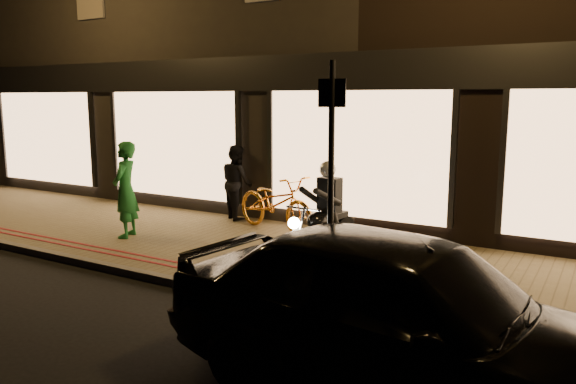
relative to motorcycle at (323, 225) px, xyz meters
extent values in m
plane|color=black|center=(-0.45, -1.79, -0.73)|extent=(90.00, 90.00, 0.00)
cube|color=brown|center=(-0.45, 0.21, -0.67)|extent=(50.00, 4.00, 0.12)
cube|color=#59544C|center=(-0.45, -1.74, -0.67)|extent=(50.00, 0.14, 0.12)
cube|color=maroon|center=(-0.45, -1.34, -0.61)|extent=(50.00, 0.06, 0.01)
cube|color=maroon|center=(-0.45, -1.14, -0.61)|extent=(50.00, 0.06, 0.01)
cube|color=black|center=(-18.45, 7.21, 3.52)|extent=(12.00, 10.00, 8.50)
cube|color=black|center=(-6.45, 7.21, 3.52)|extent=(12.00, 10.00, 8.50)
cube|color=black|center=(-0.45, 2.16, 2.42)|extent=(48.00, 0.12, 0.70)
cube|color=#FFBE7F|center=(-9.45, 2.15, 0.88)|extent=(3.60, 0.06, 2.38)
cube|color=#FFBE7F|center=(-4.95, 2.15, 0.88)|extent=(3.60, 0.06, 2.38)
cube|color=#FFBE7F|center=(-0.45, 2.15, 0.88)|extent=(3.60, 0.06, 2.38)
cylinder|color=black|center=(-0.06, -0.69, -0.29)|extent=(0.18, 0.65, 0.64)
cylinder|color=black|center=(0.05, 0.61, -0.29)|extent=(0.18, 0.65, 0.64)
cylinder|color=silver|center=(-0.06, -0.69, -0.29)|extent=(0.15, 0.15, 0.14)
cylinder|color=silver|center=(0.05, 0.61, -0.29)|extent=(0.15, 0.15, 0.14)
cube|color=black|center=(0.00, 0.01, -0.21)|extent=(0.32, 0.72, 0.30)
ellipsoid|color=black|center=(-0.01, -0.12, 0.09)|extent=(0.37, 0.53, 0.29)
cube|color=black|center=(0.03, 0.31, 0.09)|extent=(0.27, 0.57, 0.09)
cylinder|color=silver|center=(-0.05, -0.54, 0.34)|extent=(0.60, 0.09, 0.03)
cylinder|color=silver|center=(-0.06, -0.64, 0.01)|extent=(0.08, 0.33, 0.71)
sphere|color=white|center=(-0.07, -0.78, 0.17)|extent=(0.18, 0.18, 0.17)
cylinder|color=silver|center=(0.16, 0.45, -0.33)|extent=(0.12, 0.55, 0.07)
cube|color=black|center=(0.02, 0.18, 0.44)|extent=(0.36, 0.25, 0.55)
sphere|color=silver|center=(0.01, 0.12, 0.85)|extent=(0.28, 0.28, 0.26)
cylinder|color=black|center=(-0.17, -0.12, 0.47)|extent=(0.12, 0.60, 0.34)
cylinder|color=black|center=(0.15, -0.15, 0.47)|extent=(0.22, 0.60, 0.34)
cylinder|color=black|center=(-0.13, 0.15, -0.01)|extent=(0.18, 0.29, 0.46)
cylinder|color=black|center=(0.15, 0.13, -0.01)|extent=(0.22, 0.29, 0.46)
cylinder|color=black|center=(0.69, -1.16, 0.89)|extent=(0.10, 0.10, 3.00)
cube|color=black|center=(0.69, -1.16, 1.99)|extent=(0.35, 0.10, 0.35)
imported|color=orange|center=(-1.76, 1.43, -0.06)|extent=(2.22, 1.35, 1.10)
imported|color=#1C692A|center=(-3.89, -0.34, 0.27)|extent=(0.65, 0.76, 1.76)
imported|color=black|center=(-3.08, 2.01, 0.17)|extent=(0.97, 0.92, 1.57)
imported|color=black|center=(2.31, -3.01, 0.04)|extent=(4.74, 2.38, 1.55)
camera|label=1|loc=(3.82, -7.53, 1.92)|focal=35.00mm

